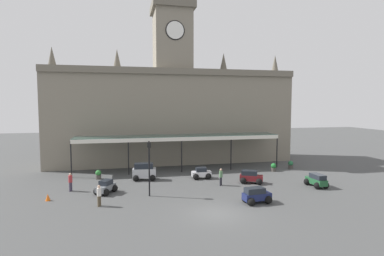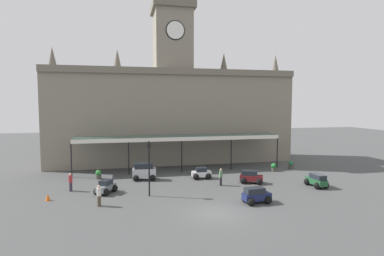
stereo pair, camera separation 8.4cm
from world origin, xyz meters
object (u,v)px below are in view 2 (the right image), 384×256
(car_silver_van, at_px, (144,172))
(car_green_estate, at_px, (317,181))
(pedestrian_beside_cars, at_px, (71,181))
(pedestrian_near_entrance, at_px, (221,176))
(car_navy_estate, at_px, (256,196))
(car_maroon_estate, at_px, (251,178))
(pedestrian_crossing_forecourt, at_px, (99,195))
(planter_by_canopy, at_px, (274,167))
(car_grey_sedan, at_px, (106,188))
(car_white_sedan, at_px, (201,174))
(traffic_cone, at_px, (48,197))
(victorian_lamppost, at_px, (149,162))
(planter_forecourt_centre, at_px, (99,174))
(planter_near_kerb, at_px, (291,165))

(car_silver_van, distance_m, car_green_estate, 17.12)
(pedestrian_beside_cars, distance_m, pedestrian_near_entrance, 13.98)
(car_navy_estate, xyz_separation_m, pedestrian_near_entrance, (-1.15, 5.64, 0.34))
(car_maroon_estate, distance_m, pedestrian_crossing_forecourt, 14.80)
(car_maroon_estate, height_order, car_navy_estate, same)
(car_silver_van, relative_size, planter_by_canopy, 2.59)
(pedestrian_near_entrance, relative_size, pedestrian_crossing_forecourt, 1.00)
(car_grey_sedan, height_order, car_white_sedan, same)
(pedestrian_beside_cars, xyz_separation_m, planter_by_canopy, (21.94, 3.53, -0.42))
(car_navy_estate, xyz_separation_m, traffic_cone, (-16.45, 4.26, -0.28))
(victorian_lamppost, bearing_deg, pedestrian_crossing_forecourt, -156.05)
(pedestrian_near_entrance, xyz_separation_m, planter_by_canopy, (7.99, 4.62, -0.42))
(car_green_estate, height_order, pedestrian_beside_cars, pedestrian_beside_cars)
(pedestrian_near_entrance, xyz_separation_m, planter_forecourt_centre, (-11.86, 5.26, -0.42))
(pedestrian_beside_cars, height_order, planter_near_kerb, pedestrian_beside_cars)
(traffic_cone, bearing_deg, car_grey_sedan, 13.80)
(pedestrian_beside_cars, relative_size, planter_forecourt_centre, 1.74)
(car_grey_sedan, height_order, car_silver_van, car_silver_van)
(traffic_cone, bearing_deg, car_green_estate, -2.47)
(car_navy_estate, xyz_separation_m, car_green_estate, (7.66, 3.22, 0.00))
(planter_forecourt_centre, bearing_deg, pedestrian_near_entrance, -23.90)
(planter_near_kerb, bearing_deg, traffic_cone, -165.03)
(victorian_lamppost, relative_size, traffic_cone, 8.46)
(car_grey_sedan, distance_m, pedestrian_near_entrance, 10.79)
(pedestrian_beside_cars, distance_m, planter_forecourt_centre, 4.67)
(pedestrian_beside_cars, distance_m, victorian_lamppost, 7.80)
(car_green_estate, bearing_deg, pedestrian_beside_cars, 171.21)
(car_white_sedan, distance_m, pedestrian_near_entrance, 3.32)
(pedestrian_near_entrance, xyz_separation_m, victorian_lamppost, (-7.06, -1.92, 2.08))
(car_white_sedan, distance_m, victorian_lamppost, 8.10)
(planter_forecourt_centre, bearing_deg, car_navy_estate, -39.93)
(pedestrian_crossing_forecourt, bearing_deg, car_white_sedan, 34.41)
(pedestrian_near_entrance, bearing_deg, car_white_sedan, 110.97)
(car_silver_van, distance_m, planter_near_kerb, 18.05)
(car_maroon_estate, bearing_deg, car_grey_sedan, -178.17)
(car_maroon_estate, relative_size, pedestrian_near_entrance, 1.45)
(car_green_estate, relative_size, pedestrian_near_entrance, 1.37)
(victorian_lamppost, xyz_separation_m, traffic_cone, (-8.25, 0.54, -2.70))
(car_white_sedan, xyz_separation_m, pedestrian_beside_cars, (-12.76, -1.98, 0.41))
(car_green_estate, bearing_deg, car_grey_sedan, 173.73)
(car_navy_estate, relative_size, pedestrian_crossing_forecourt, 1.39)
(pedestrian_beside_cars, height_order, traffic_cone, pedestrian_beside_cars)
(pedestrian_beside_cars, relative_size, planter_near_kerb, 1.74)
(car_maroon_estate, distance_m, pedestrian_beside_cars, 17.18)
(pedestrian_crossing_forecourt, relative_size, planter_by_canopy, 1.74)
(pedestrian_crossing_forecourt, bearing_deg, car_silver_van, 62.31)
(car_navy_estate, distance_m, planter_near_kerb, 14.81)
(planter_near_kerb, bearing_deg, car_grey_sedan, -164.79)
(car_maroon_estate, relative_size, planter_by_canopy, 2.53)
(car_white_sedan, relative_size, pedestrian_near_entrance, 1.26)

